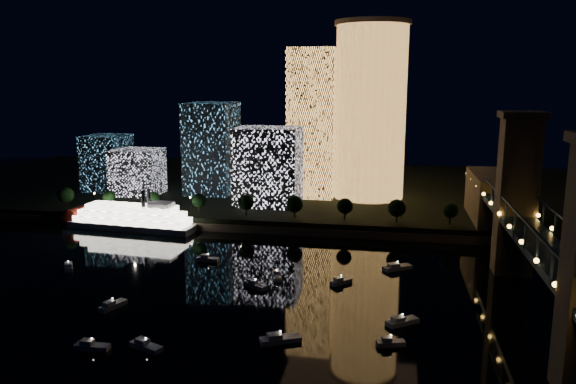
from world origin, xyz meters
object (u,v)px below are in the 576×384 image
tower_rectangular (312,123)px  riverboat (127,218)px  truss_bridge (557,272)px  tower_cylindrical (370,111)px

tower_rectangular → riverboat: (-67.52, -55.57, -34.79)m
tower_rectangular → truss_bridge: size_ratio=0.26×
tower_cylindrical → truss_bridge: size_ratio=0.30×
tower_rectangular → riverboat: size_ratio=1.19×
tower_cylindrical → truss_bridge: bearing=-69.8°
truss_bridge → tower_rectangular: bearing=119.9°
tower_rectangular → riverboat: 94.11m
truss_bridge → riverboat: truss_bridge is taller
tower_rectangular → riverboat: bearing=-140.5°
truss_bridge → riverboat: 160.46m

